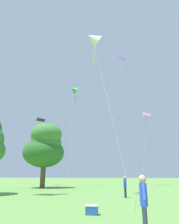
{
  "coord_description": "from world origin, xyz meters",
  "views": [
    {
      "loc": [
        0.62,
        -4.81,
        1.77
      ],
      "look_at": [
        -5.15,
        24.78,
        10.69
      ],
      "focal_mm": 34.65,
      "sensor_mm": 36.0,
      "label": 1
    }
  ],
  "objects_px": {
    "person_with_spool": "(125,185)",
    "picnic_cooler": "(92,210)",
    "kite_black_large": "(40,122)",
    "person_foreground_watcher": "(144,199)",
    "kite_pink_low": "(146,117)",
    "kite_purple_streamer": "(122,63)",
    "tree_right_cluster": "(45,146)",
    "kite_green_small": "(74,89)",
    "kite_white_distant": "(93,39)"
  },
  "relations": [
    {
      "from": "kite_pink_low",
      "to": "tree_right_cluster",
      "type": "bearing_deg",
      "value": -140.63
    },
    {
      "from": "kite_black_large",
      "to": "person_foreground_watcher",
      "type": "distance_m",
      "value": 41.9
    },
    {
      "from": "kite_green_small",
      "to": "picnic_cooler",
      "type": "xyz_separation_m",
      "value": [
        8.23,
        -25.8,
        -17.29
      ]
    },
    {
      "from": "kite_green_small",
      "to": "picnic_cooler",
      "type": "relative_size",
      "value": 30.62
    },
    {
      "from": "kite_purple_streamer",
      "to": "picnic_cooler",
      "type": "height_order",
      "value": "kite_purple_streamer"
    },
    {
      "from": "kite_black_large",
      "to": "tree_right_cluster",
      "type": "bearing_deg",
      "value": -60.94
    },
    {
      "from": "tree_right_cluster",
      "to": "kite_black_large",
      "type": "bearing_deg",
      "value": 119.06
    },
    {
      "from": "kite_white_distant",
      "to": "kite_purple_streamer",
      "type": "bearing_deg",
      "value": 82.64
    },
    {
      "from": "person_foreground_watcher",
      "to": "tree_right_cluster",
      "type": "bearing_deg",
      "value": 118.8
    },
    {
      "from": "kite_white_distant",
      "to": "person_with_spool",
      "type": "height_order",
      "value": "kite_white_distant"
    },
    {
      "from": "picnic_cooler",
      "to": "kite_black_large",
      "type": "bearing_deg",
      "value": 118.54
    },
    {
      "from": "tree_right_cluster",
      "to": "kite_green_small",
      "type": "bearing_deg",
      "value": 53.89
    },
    {
      "from": "kite_purple_streamer",
      "to": "kite_green_small",
      "type": "relative_size",
      "value": 1.44
    },
    {
      "from": "kite_black_large",
      "to": "person_foreground_watcher",
      "type": "bearing_deg",
      "value": -61.13
    },
    {
      "from": "picnic_cooler",
      "to": "tree_right_cluster",
      "type": "bearing_deg",
      "value": 118.3
    },
    {
      "from": "kite_white_distant",
      "to": "person_foreground_watcher",
      "type": "xyz_separation_m",
      "value": [
        3.87,
        -13.35,
        -15.45
      ]
    },
    {
      "from": "kite_purple_streamer",
      "to": "person_with_spool",
      "type": "height_order",
      "value": "kite_purple_streamer"
    },
    {
      "from": "kite_pink_low",
      "to": "person_foreground_watcher",
      "type": "distance_m",
      "value": 41.14
    },
    {
      "from": "kite_green_small",
      "to": "kite_black_large",
      "type": "bearing_deg",
      "value": 147.46
    },
    {
      "from": "person_foreground_watcher",
      "to": "kite_green_small",
      "type": "bearing_deg",
      "value": 109.61
    },
    {
      "from": "person_foreground_watcher",
      "to": "person_with_spool",
      "type": "distance_m",
      "value": 12.48
    },
    {
      "from": "kite_green_small",
      "to": "picnic_cooler",
      "type": "bearing_deg",
      "value": -72.31
    },
    {
      "from": "picnic_cooler",
      "to": "kite_purple_streamer",
      "type": "bearing_deg",
      "value": 87.99
    },
    {
      "from": "kite_purple_streamer",
      "to": "kite_green_small",
      "type": "distance_m",
      "value": 12.27
    },
    {
      "from": "kite_green_small",
      "to": "person_with_spool",
      "type": "xyz_separation_m",
      "value": [
        9.51,
        -17.1,
        -16.46
      ]
    },
    {
      "from": "kite_pink_low",
      "to": "tree_right_cluster",
      "type": "xyz_separation_m",
      "value": [
        -16.95,
        -13.9,
        -7.59
      ]
    },
    {
      "from": "person_foreground_watcher",
      "to": "kite_pink_low",
      "type": "bearing_deg",
      "value": 85.36
    },
    {
      "from": "kite_black_large",
      "to": "kite_white_distant",
      "type": "xyz_separation_m",
      "value": [
        15.55,
        -21.87,
        3.7
      ]
    },
    {
      "from": "kite_pink_low",
      "to": "picnic_cooler",
      "type": "relative_size",
      "value": 25.12
    },
    {
      "from": "kite_green_small",
      "to": "person_foreground_watcher",
      "type": "bearing_deg",
      "value": -70.39
    },
    {
      "from": "person_foreground_watcher",
      "to": "tree_right_cluster",
      "type": "xyz_separation_m",
      "value": [
        -13.78,
        25.07,
        5.17
      ]
    },
    {
      "from": "kite_black_large",
      "to": "person_with_spool",
      "type": "relative_size",
      "value": 8.02
    },
    {
      "from": "kite_purple_streamer",
      "to": "person_foreground_watcher",
      "type": "bearing_deg",
      "value": -87.89
    },
    {
      "from": "kite_purple_streamer",
      "to": "tree_right_cluster",
      "type": "relative_size",
      "value": 2.7
    },
    {
      "from": "person_foreground_watcher",
      "to": "person_with_spool",
      "type": "height_order",
      "value": "person_foreground_watcher"
    },
    {
      "from": "kite_white_distant",
      "to": "kite_pink_low",
      "type": "bearing_deg",
      "value": 74.65
    },
    {
      "from": "kite_black_large",
      "to": "person_foreground_watcher",
      "type": "height_order",
      "value": "kite_black_large"
    },
    {
      "from": "kite_white_distant",
      "to": "kite_green_small",
      "type": "relative_size",
      "value": 0.96
    },
    {
      "from": "kite_pink_low",
      "to": "kite_black_large",
      "type": "height_order",
      "value": "kite_pink_low"
    },
    {
      "from": "kite_pink_low",
      "to": "kite_black_large",
      "type": "bearing_deg",
      "value": -170.55
    },
    {
      "from": "kite_black_large",
      "to": "kite_purple_streamer",
      "type": "relative_size",
      "value": 0.53
    },
    {
      "from": "person_with_spool",
      "to": "picnic_cooler",
      "type": "relative_size",
      "value": 2.92
    },
    {
      "from": "kite_black_large",
      "to": "kite_white_distant",
      "type": "relative_size",
      "value": 0.8
    },
    {
      "from": "kite_pink_low",
      "to": "person_foreground_watcher",
      "type": "relative_size",
      "value": 8.35
    },
    {
      "from": "tree_right_cluster",
      "to": "kite_pink_low",
      "type": "bearing_deg",
      "value": 39.37
    },
    {
      "from": "kite_black_large",
      "to": "tree_right_cluster",
      "type": "distance_m",
      "value": 13.33
    },
    {
      "from": "kite_white_distant",
      "to": "person_foreground_watcher",
      "type": "distance_m",
      "value": 20.78
    },
    {
      "from": "kite_green_small",
      "to": "tree_right_cluster",
      "type": "distance_m",
      "value": 12.54
    },
    {
      "from": "kite_white_distant",
      "to": "kite_purple_streamer",
      "type": "xyz_separation_m",
      "value": [
        2.63,
        20.37,
        7.83
      ]
    },
    {
      "from": "kite_black_large",
      "to": "tree_right_cluster",
      "type": "xyz_separation_m",
      "value": [
        5.64,
        -10.14,
        -6.57
      ]
    }
  ]
}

